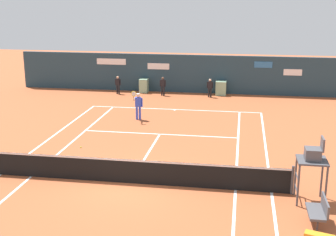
{
  "coord_description": "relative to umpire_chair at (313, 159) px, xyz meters",
  "views": [
    {
      "loc": [
        4.07,
        -15.72,
        6.96
      ],
      "look_at": [
        0.38,
        6.7,
        0.8
      ],
      "focal_mm": 48.86,
      "sensor_mm": 36.0,
      "label": 1
    }
  ],
  "objects": [
    {
      "name": "tennis_ball_mid_court",
      "position": [
        -9.82,
        4.18,
        -1.53
      ],
      "size": [
        0.07,
        0.07,
        0.07
      ],
      "primitive_type": "sphere",
      "color": "#CCE033",
      "rests_on": "ground_plane"
    },
    {
      "name": "tennis_net",
      "position": [
        -6.55,
        0.52,
        -1.05
      ],
      "size": [
        12.1,
        0.1,
        1.07
      ],
      "color": "#4C4C51",
      "rests_on": "ground_plane"
    },
    {
      "name": "player_on_baseline",
      "position": [
        -8.28,
        9.52,
        -0.63
      ],
      "size": [
        0.52,
        0.72,
        1.77
      ],
      "rotation": [
        0.0,
        0.0,
        3.33
      ],
      "color": "blue",
      "rests_on": "ground_plane"
    },
    {
      "name": "ground_plane",
      "position": [
        -6.55,
        1.1,
        -1.56
      ],
      "size": [
        80.0,
        80.0,
        0.01
      ],
      "color": "#A8512D"
    },
    {
      "name": "player_bench",
      "position": [
        0.05,
        -1.68,
        -1.05
      ],
      "size": [
        0.54,
        1.19,
        0.88
      ],
      "rotation": [
        0.0,
        0.0,
        1.57
      ],
      "color": "#38383D",
      "rests_on": "ground_plane"
    },
    {
      "name": "ball_kid_right_post",
      "position": [
        -4.67,
        16.14,
        -0.81
      ],
      "size": [
        0.43,
        0.18,
        1.3
      ],
      "rotation": [
        0.0,
        0.0,
        3.1
      ],
      "color": "black",
      "rests_on": "ground_plane"
    },
    {
      "name": "umpire_chair",
      "position": [
        0.0,
        0.0,
        0.0
      ],
      "size": [
        1.0,
        1.0,
        2.34
      ],
      "rotation": [
        0.0,
        0.0,
        1.57
      ],
      "color": "#47474C",
      "rests_on": "ground_plane"
    },
    {
      "name": "sponsor_back_wall",
      "position": [
        -6.54,
        17.49,
        -0.23
      ],
      "size": [
        25.0,
        1.02,
        2.76
      ],
      "color": "#233D4C",
      "rests_on": "ground_plane"
    },
    {
      "name": "ball_kid_centre_post",
      "position": [
        -11.3,
        16.14,
        -0.81
      ],
      "size": [
        0.43,
        0.19,
        1.3
      ],
      "rotation": [
        0.0,
        0.0,
        3.05
      ],
      "color": "black",
      "rests_on": "ground_plane"
    },
    {
      "name": "ball_kid_left_post",
      "position": [
        -8.01,
        16.14,
        -0.79
      ],
      "size": [
        0.44,
        0.21,
        1.34
      ],
      "rotation": [
        0.0,
        0.0,
        3.01
      ],
      "color": "black",
      "rests_on": "ground_plane"
    }
  ]
}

